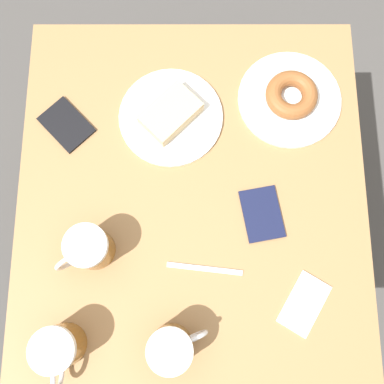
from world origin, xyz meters
The scene contains 11 objects.
ground_plane centered at (0.00, 0.00, 0.00)m, with size 8.00×8.00×0.00m, color #474442.
table centered at (0.00, 0.00, 0.66)m, with size 0.84×0.92×0.72m.
plate_with_cake centered at (0.05, -0.20, 0.73)m, with size 0.26×0.26×0.05m.
plate_with_donut centered at (-0.25, -0.24, 0.74)m, with size 0.26×0.26×0.05m.
beer_mug_left centered at (0.23, 0.14, 0.78)m, with size 0.12×0.10×0.11m.
beer_mug_center centered at (0.04, 0.34, 0.78)m, with size 0.13×0.09×0.11m.
beer_mug_right centered at (0.28, 0.34, 0.78)m, with size 0.09×0.14×0.11m.
napkin_folded centered at (-0.25, 0.26, 0.72)m, with size 0.13×0.15×0.00m.
fork centered at (-0.03, 0.18, 0.72)m, with size 0.18×0.03×0.00m.
passport_near_edge centered at (-0.17, 0.05, 0.72)m, with size 0.11×0.14×0.01m.
passport_far_edge centered at (0.31, -0.18, 0.72)m, with size 0.15×0.15×0.01m.
Camera 1 is at (0.00, 0.23, 1.72)m, focal length 40.00 mm.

